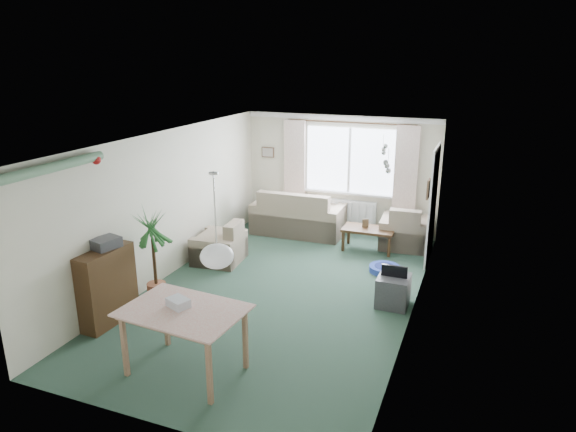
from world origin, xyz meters
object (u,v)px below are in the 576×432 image
(armchair_left, at_px, (219,241))
(bookshelf, at_px, (107,287))
(sofa, at_px, (299,211))
(coffee_table, at_px, (368,239))
(dining_table, at_px, (186,342))
(houseplant, at_px, (154,256))
(tv_cube, at_px, (393,291))
(armchair_corner, at_px, (406,226))
(pet_bed, at_px, (385,269))

(armchair_left, distance_m, bookshelf, 2.53)
(bookshelf, bearing_deg, sofa, 78.55)
(coffee_table, bearing_deg, dining_table, -103.11)
(houseplant, bearing_deg, dining_table, -45.39)
(houseplant, distance_m, dining_table, 2.06)
(bookshelf, relative_size, tv_cube, 2.13)
(sofa, relative_size, armchair_left, 2.22)
(armchair_corner, bearing_deg, coffee_table, 32.30)
(sofa, distance_m, pet_bed, 2.52)
(armchair_left, distance_m, houseplant, 1.72)
(coffee_table, bearing_deg, bookshelf, -123.95)
(armchair_corner, xyz_separation_m, pet_bed, (-0.12, -1.37, -0.36))
(armchair_corner, xyz_separation_m, armchair_left, (-2.98, -1.96, -0.04))
(sofa, xyz_separation_m, dining_table, (0.49, -5.11, -0.07))
(sofa, distance_m, tv_cube, 3.52)
(dining_table, relative_size, pet_bed, 2.40)
(pet_bed, bearing_deg, coffee_table, 118.37)
(sofa, bearing_deg, coffee_table, 161.96)
(coffee_table, bearing_deg, pet_bed, -61.63)
(coffee_table, distance_m, pet_bed, 1.06)
(armchair_left, relative_size, pet_bed, 1.60)
(armchair_left, height_order, tv_cube, armchair_left)
(sofa, distance_m, houseplant, 3.79)
(armchair_corner, relative_size, armchair_left, 1.10)
(dining_table, bearing_deg, armchair_corner, 71.54)
(houseplant, bearing_deg, bookshelf, -103.13)
(pet_bed, bearing_deg, houseplant, -142.93)
(bookshelf, relative_size, houseplant, 0.75)
(sofa, distance_m, coffee_table, 1.65)
(bookshelf, distance_m, dining_table, 1.74)
(coffee_table, relative_size, houseplant, 0.68)
(houseplant, bearing_deg, tv_cube, 18.22)
(sofa, relative_size, houseplant, 1.31)
(houseplant, height_order, tv_cube, houseplant)
(armchair_left, bearing_deg, bookshelf, -12.50)
(armchair_corner, xyz_separation_m, tv_cube, (0.22, -2.54, -0.19))
(armchair_left, xyz_separation_m, coffee_table, (2.36, 1.51, -0.16))
(sofa, relative_size, dining_table, 1.48)
(sofa, xyz_separation_m, armchair_left, (-0.79, -1.98, -0.09))
(armchair_left, bearing_deg, sofa, 153.47)
(armchair_corner, height_order, houseplant, houseplant)
(houseplant, bearing_deg, pet_bed, 37.07)
(armchair_corner, bearing_deg, houseplant, 45.67)
(armchair_corner, relative_size, houseplant, 0.65)
(armchair_corner, relative_size, pet_bed, 1.77)
(coffee_table, distance_m, houseplant, 4.09)
(sofa, bearing_deg, armchair_left, 67.00)
(armchair_corner, height_order, dining_table, armchair_corner)
(bookshelf, xyz_separation_m, pet_bed, (3.19, 3.08, -0.48))
(coffee_table, distance_m, tv_cube, 2.25)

